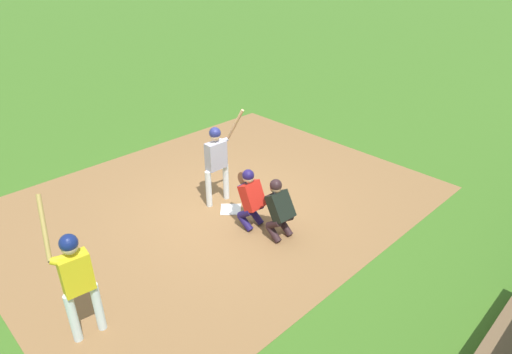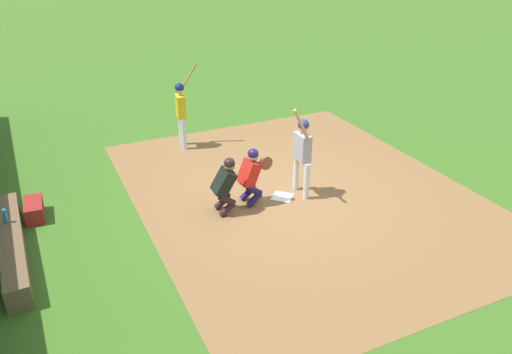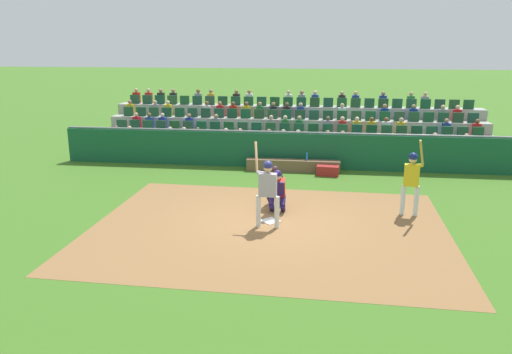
{
  "view_description": "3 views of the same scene",
  "coord_description": "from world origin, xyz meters",
  "px_view_note": "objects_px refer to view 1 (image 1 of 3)",
  "views": [
    {
      "loc": [
        -5.4,
        -6.09,
        5.18
      ],
      "look_at": [
        0.12,
        -0.66,
        1.02
      ],
      "focal_mm": 30.76,
      "sensor_mm": 36.0,
      "label": 1
    },
    {
      "loc": [
        8.72,
        -4.98,
        5.5
      ],
      "look_at": [
        0.29,
        -0.81,
        0.82
      ],
      "focal_mm": 35.55,
      "sensor_mm": 36.0,
      "label": 2
    },
    {
      "loc": [
        -1.32,
        12.79,
        4.73
      ],
      "look_at": [
        0.46,
        -0.45,
        1.12
      ],
      "focal_mm": 35.22,
      "sensor_mm": 36.0,
      "label": 3
    }
  ],
  "objects_px": {
    "home_plate_marker": "(231,209)",
    "home_plate_umpire": "(279,207)",
    "batter_at_plate": "(217,157)",
    "on_deck_batter": "(76,275)",
    "catcher_crouching": "(250,195)"
  },
  "relations": [
    {
      "from": "batter_at_plate",
      "to": "home_plate_umpire",
      "type": "distance_m",
      "value": 1.88
    },
    {
      "from": "batter_at_plate",
      "to": "catcher_crouching",
      "type": "bearing_deg",
      "value": -97.3
    },
    {
      "from": "batter_at_plate",
      "to": "on_deck_batter",
      "type": "height_order",
      "value": "on_deck_batter"
    },
    {
      "from": "batter_at_plate",
      "to": "on_deck_batter",
      "type": "distance_m",
      "value": 4.12
    },
    {
      "from": "home_plate_marker",
      "to": "batter_at_plate",
      "type": "relative_size",
      "value": 0.2
    },
    {
      "from": "home_plate_umpire",
      "to": "on_deck_batter",
      "type": "relative_size",
      "value": 0.56
    },
    {
      "from": "batter_at_plate",
      "to": "catcher_crouching",
      "type": "distance_m",
      "value": 1.24
    },
    {
      "from": "home_plate_umpire",
      "to": "on_deck_batter",
      "type": "bearing_deg",
      "value": 174.63
    },
    {
      "from": "catcher_crouching",
      "to": "home_plate_umpire",
      "type": "relative_size",
      "value": 1.03
    },
    {
      "from": "catcher_crouching",
      "to": "on_deck_batter",
      "type": "xyz_separation_m",
      "value": [
        -3.7,
        -0.31,
        0.41
      ]
    },
    {
      "from": "on_deck_batter",
      "to": "batter_at_plate",
      "type": "bearing_deg",
      "value": 20.9
    },
    {
      "from": "home_plate_marker",
      "to": "home_plate_umpire",
      "type": "bearing_deg",
      "value": -89.55
    },
    {
      "from": "home_plate_marker",
      "to": "home_plate_umpire",
      "type": "relative_size",
      "value": 0.35
    },
    {
      "from": "batter_at_plate",
      "to": "catcher_crouching",
      "type": "relative_size",
      "value": 1.71
    },
    {
      "from": "catcher_crouching",
      "to": "on_deck_batter",
      "type": "distance_m",
      "value": 3.74
    }
  ]
}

